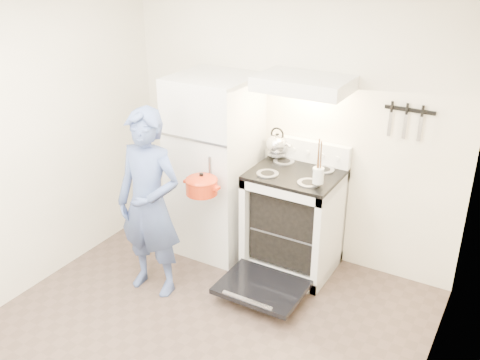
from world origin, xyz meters
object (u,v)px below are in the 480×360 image
(stove_body, at_px, (293,222))
(person, at_px, (149,204))
(tea_kettle, at_px, (277,143))
(dutch_oven, at_px, (202,187))
(refrigerator, at_px, (215,166))

(stove_body, distance_m, person, 1.31)
(stove_body, xyz_separation_m, person, (-0.89, -0.90, 0.35))
(tea_kettle, height_order, dutch_oven, tea_kettle)
(refrigerator, xyz_separation_m, person, (-0.08, -0.87, -0.04))
(person, distance_m, dutch_oven, 0.46)
(tea_kettle, bearing_deg, stove_body, -36.64)
(refrigerator, bearing_deg, person, -95.36)
(tea_kettle, xyz_separation_m, dutch_oven, (-0.32, -0.76, -0.21))
(refrigerator, height_order, dutch_oven, refrigerator)
(refrigerator, height_order, tea_kettle, refrigerator)
(stove_body, xyz_separation_m, tea_kettle, (-0.29, 0.22, 0.64))
(stove_body, height_order, dutch_oven, dutch_oven)
(person, bearing_deg, stove_body, 40.96)
(stove_body, distance_m, dutch_oven, 0.92)
(tea_kettle, xyz_separation_m, person, (-0.60, -1.11, -0.29))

